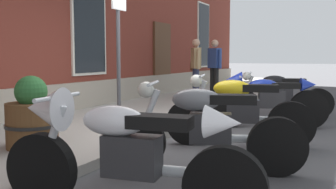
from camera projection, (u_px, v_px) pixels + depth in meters
name	position (u px, v px, depth m)	size (l,w,h in m)	color
ground_plane	(170.00, 138.00, 6.02)	(140.00, 140.00, 0.00)	#424244
sidewalk	(93.00, 127.00, 6.64)	(31.69, 2.90, 0.12)	gray
motorcycle_white_sport	(116.00, 147.00, 3.03)	(0.64, 2.16, 1.01)	black
motorcycle_grey_naked	(204.00, 129.00, 4.14)	(0.87, 2.05, 0.99)	black
motorcycle_yellow_naked	(238.00, 112.00, 5.39)	(0.77, 2.01, 1.00)	black
motorcycle_blue_sport	(264.00, 97.00, 6.83)	(0.86, 1.98, 0.99)	black
motorcycle_black_naked	(278.00, 94.00, 8.10)	(0.73, 2.14, 0.94)	black
pedestrian_tan_coat	(196.00, 65.00, 10.85)	(0.56, 0.47, 1.63)	#2D3351
pedestrian_blue_top	(214.00, 64.00, 11.40)	(0.38, 0.52, 1.63)	black
parking_sign	(119.00, 33.00, 5.83)	(0.36, 0.07, 2.30)	#4C4C51
barrel_planter	(32.00, 118.00, 4.85)	(0.66, 0.66, 0.90)	brown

